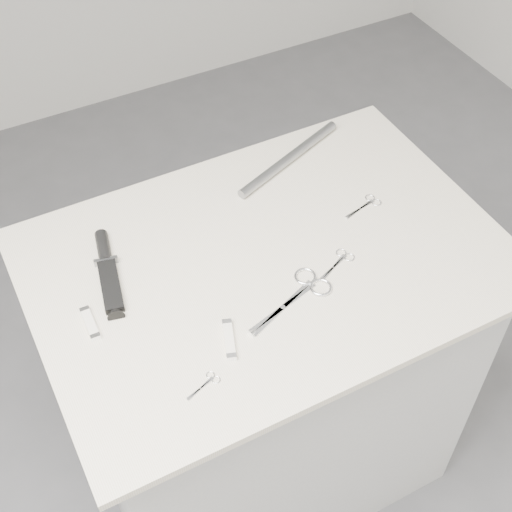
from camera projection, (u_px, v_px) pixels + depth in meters
name	position (u px, v px, depth m)	size (l,w,h in m)	color
ground	(265.00, 459.00, 2.19)	(4.00, 4.00, 0.01)	slate
plinth	(266.00, 379.00, 1.86)	(0.90, 0.60, 0.90)	#B5B5B3
display_board	(269.00, 261.00, 1.52)	(1.00, 0.70, 0.02)	beige
large_shears	(302.00, 291.00, 1.44)	(0.21, 0.11, 0.01)	white
embroidery_scissors_a	(340.00, 261.00, 1.50)	(0.10, 0.06, 0.00)	white
embroidery_scissors_b	(367.00, 205.00, 1.62)	(0.10, 0.05, 0.00)	white
tiny_scissors	(206.00, 384.00, 1.30)	(0.07, 0.04, 0.00)	white
sheathed_knife	(107.00, 268.00, 1.48)	(0.08, 0.22, 0.03)	black
pocket_knife_a	(90.00, 324.00, 1.39)	(0.02, 0.08, 0.01)	white
pocket_knife_b	(229.00, 339.00, 1.36)	(0.05, 0.09, 0.01)	white
metal_rail	(289.00, 158.00, 1.71)	(0.02, 0.02, 0.34)	gray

